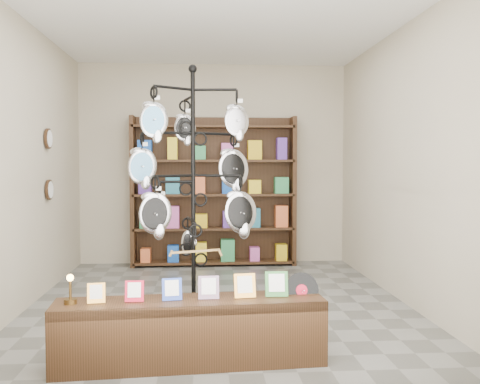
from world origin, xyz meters
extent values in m
plane|color=slate|center=(0.00, 0.00, 0.00)|extent=(5.00, 5.00, 0.00)
plane|color=#B9AF95|center=(0.00, 2.50, 1.50)|extent=(4.00, 0.00, 4.00)
plane|color=#B9AF95|center=(0.00, -2.50, 1.50)|extent=(4.00, 0.00, 4.00)
plane|color=#B9AF95|center=(-2.00, 0.00, 1.50)|extent=(0.00, 5.00, 5.00)
plane|color=#B9AF95|center=(2.00, 0.00, 1.50)|extent=(0.00, 5.00, 5.00)
plane|color=white|center=(0.00, 0.00, 3.00)|extent=(5.00, 5.00, 0.00)
cylinder|color=black|center=(-0.26, -0.68, 0.02)|extent=(0.60, 0.60, 0.03)
cylinder|color=black|center=(-0.26, -0.68, 1.17)|extent=(0.05, 0.05, 2.35)
sphere|color=black|center=(-0.26, -0.68, 2.37)|extent=(0.08, 0.08, 0.08)
ellipsoid|color=silver|center=(-0.32, -0.44, 0.74)|extent=(0.13, 0.07, 0.25)
cube|color=#AE8848|center=(-0.24, -1.02, 0.75)|extent=(0.43, 0.16, 0.04)
cube|color=black|center=(-0.27, -1.66, 0.25)|extent=(2.03, 0.55, 0.49)
cube|color=#C9852F|center=(-0.95, -1.71, 0.56)|extent=(0.13, 0.06, 0.15)
cube|color=red|center=(-0.68, -1.69, 0.57)|extent=(0.14, 0.06, 0.16)
cube|color=#263FA5|center=(-0.41, -1.67, 0.57)|extent=(0.15, 0.06, 0.16)
cube|color=#E54C33|center=(-0.14, -1.65, 0.58)|extent=(0.16, 0.06, 0.17)
cube|color=#C9852F|center=(0.14, -1.63, 0.58)|extent=(0.17, 0.07, 0.18)
cube|color=#337233|center=(0.38, -1.61, 0.59)|extent=(0.18, 0.07, 0.19)
cylinder|color=black|center=(0.59, -1.55, 0.52)|extent=(0.28, 0.08, 0.27)
cylinder|color=red|center=(0.59, -1.56, 0.52)|extent=(0.09, 0.03, 0.09)
cylinder|color=#4E3516|center=(-1.14, -1.72, 0.51)|extent=(0.09, 0.09, 0.04)
cylinder|color=#4E3516|center=(-1.14, -1.72, 0.59)|extent=(0.02, 0.02, 0.13)
sphere|color=#FFBF59|center=(-1.14, -1.72, 0.68)|extent=(0.05, 0.05, 0.05)
cube|color=black|center=(0.00, 2.44, 1.10)|extent=(2.40, 0.04, 2.20)
cube|color=black|center=(-1.18, 2.28, 1.10)|extent=(0.06, 0.36, 2.20)
cube|color=black|center=(1.18, 2.28, 1.10)|extent=(0.06, 0.36, 2.20)
cube|color=black|center=(0.00, 2.28, 0.05)|extent=(2.36, 0.36, 0.04)
cube|color=black|center=(0.00, 2.28, 0.55)|extent=(2.36, 0.36, 0.03)
cube|color=black|center=(0.00, 2.28, 1.05)|extent=(2.36, 0.36, 0.04)
cube|color=black|center=(0.00, 2.28, 1.55)|extent=(2.36, 0.36, 0.04)
cube|color=black|center=(0.00, 2.28, 2.05)|extent=(2.36, 0.36, 0.04)
cylinder|color=black|center=(-1.97, 0.80, 1.80)|extent=(0.03, 0.24, 0.24)
cylinder|color=black|center=(-1.97, 0.80, 1.20)|extent=(0.03, 0.24, 0.24)
camera|label=1|loc=(-0.19, -5.61, 1.50)|focal=40.00mm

